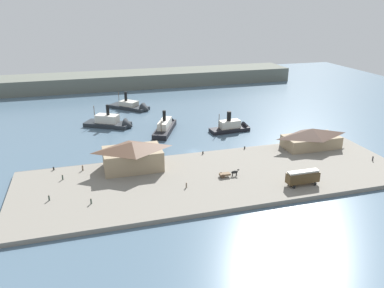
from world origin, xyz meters
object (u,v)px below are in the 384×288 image
(pedestrian_by_tram, at_px, (49,198))
(ferry_departing_north, at_px, (134,107))
(pedestrian_near_east_shed, at_px, (373,158))
(pedestrian_near_cart, at_px, (186,185))
(ferry_near_quay, at_px, (234,127))
(mooring_post_east, at_px, (54,169))
(ferry_mid_harbor, at_px, (166,126))
(mooring_post_center_west, at_px, (203,153))
(pedestrian_walking_east, at_px, (83,168))
(ferry_shed_west_terminal, at_px, (311,138))
(pedestrian_near_west_shed, at_px, (91,201))
(ferry_shed_central_terminal, at_px, (133,155))
(street_tram, at_px, (303,177))
(mooring_post_center_east, at_px, (245,148))
(pedestrian_walking_west, at_px, (63,177))
(horse_cart, at_px, (228,173))
(ferry_approaching_east, at_px, (113,123))

(pedestrian_by_tram, relative_size, ferry_departing_north, 0.08)
(pedestrian_near_east_shed, bearing_deg, pedestrian_near_cart, -178.47)
(pedestrian_near_east_shed, distance_m, ferry_near_quay, 50.88)
(mooring_post_east, bearing_deg, ferry_mid_harbor, 36.93)
(mooring_post_center_west, bearing_deg, pedestrian_walking_east, -176.31)
(ferry_mid_harbor, bearing_deg, ferry_shed_west_terminal, -39.46)
(pedestrian_near_east_shed, relative_size, ferry_departing_north, 0.08)
(pedestrian_by_tram, xyz_separation_m, pedestrian_near_west_shed, (9.90, -4.53, -0.02))
(pedestrian_near_cart, bearing_deg, pedestrian_walking_east, 144.43)
(ferry_shed_central_terminal, height_order, street_tram, ferry_shed_central_terminal)
(ferry_near_quay, bearing_deg, pedestrian_near_cart, -125.44)
(pedestrian_near_east_shed, height_order, mooring_post_east, pedestrian_near_east_shed)
(pedestrian_by_tram, xyz_separation_m, mooring_post_center_west, (45.60, 18.39, -0.26))
(pedestrian_walking_east, distance_m, ferry_mid_harbor, 45.66)
(ferry_shed_central_terminal, distance_m, mooring_post_center_west, 23.83)
(pedestrian_near_west_shed, xyz_separation_m, mooring_post_center_west, (35.70, 22.92, -0.24))
(pedestrian_near_cart, relative_size, mooring_post_center_east, 1.68)
(pedestrian_walking_west, height_order, mooring_post_east, pedestrian_walking_west)
(pedestrian_near_west_shed, height_order, mooring_post_center_east, pedestrian_near_west_shed)
(ferry_near_quay, bearing_deg, ferry_shed_west_terminal, -57.29)
(ferry_shed_west_terminal, height_order, pedestrian_near_west_shed, ferry_shed_west_terminal)
(pedestrian_near_cart, relative_size, pedestrian_walking_east, 0.89)
(pedestrian_near_east_shed, height_order, mooring_post_center_east, pedestrian_near_east_shed)
(ferry_shed_west_terminal, relative_size, mooring_post_east, 20.85)
(ferry_shed_west_terminal, distance_m, pedestrian_walking_west, 79.38)
(ferry_shed_west_terminal, bearing_deg, horse_cart, -158.69)
(pedestrian_near_east_shed, xyz_separation_m, ferry_departing_north, (-62.07, 83.10, -0.67))
(mooring_post_center_west, xyz_separation_m, mooring_post_east, (-45.47, 0.29, 0.00))
(ferry_departing_north, bearing_deg, ferry_approaching_east, -116.11)
(ferry_shed_west_terminal, relative_size, ferry_mid_harbor, 0.84)
(ferry_shed_west_terminal, bearing_deg, pedestrian_walking_west, -177.99)
(pedestrian_near_east_shed, bearing_deg, ferry_approaching_east, 140.93)
(street_tram, bearing_deg, mooring_post_center_west, 123.83)
(street_tram, distance_m, pedestrian_near_east_shed, 31.17)
(horse_cart, bearing_deg, ferry_departing_north, 100.51)
(pedestrian_near_west_shed, distance_m, ferry_near_quay, 71.32)
(pedestrian_near_east_shed, bearing_deg, ferry_departing_north, 126.76)
(horse_cart, bearing_deg, ferry_shed_west_terminal, 21.31)
(pedestrian_walking_west, height_order, mooring_post_center_east, pedestrian_walking_west)
(mooring_post_center_east, relative_size, ferry_mid_harbor, 0.04)
(mooring_post_center_east, height_order, ferry_approaching_east, ferry_approaching_east)
(mooring_post_east, bearing_deg, pedestrian_near_cart, -31.96)
(mooring_post_center_west, bearing_deg, street_tram, -56.17)
(mooring_post_center_west, xyz_separation_m, mooring_post_center_east, (14.75, 0.53, 0.00))
(mooring_post_center_east, bearing_deg, pedestrian_walking_east, -176.77)
(pedestrian_walking_east, distance_m, mooring_post_center_west, 37.41)
(pedestrian_by_tram, distance_m, pedestrian_near_east_shed, 94.36)
(pedestrian_near_west_shed, bearing_deg, pedestrian_by_tram, 155.41)
(street_tram, bearing_deg, horse_cart, 148.82)
(ferry_departing_north, bearing_deg, mooring_post_center_east, -66.03)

